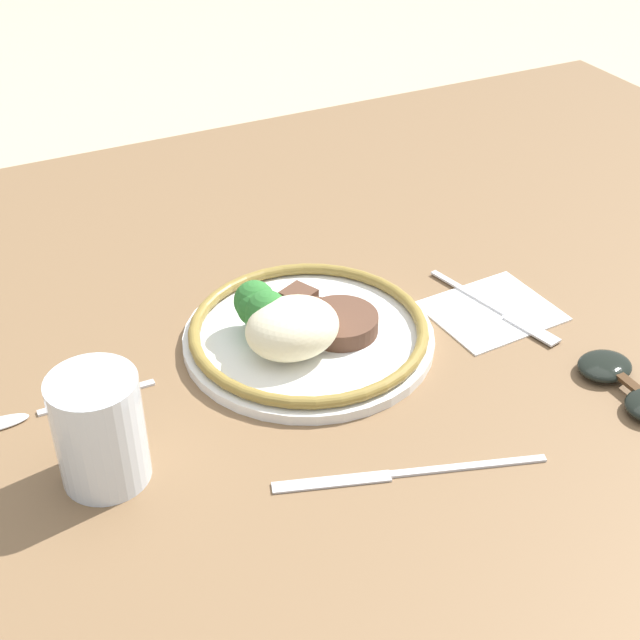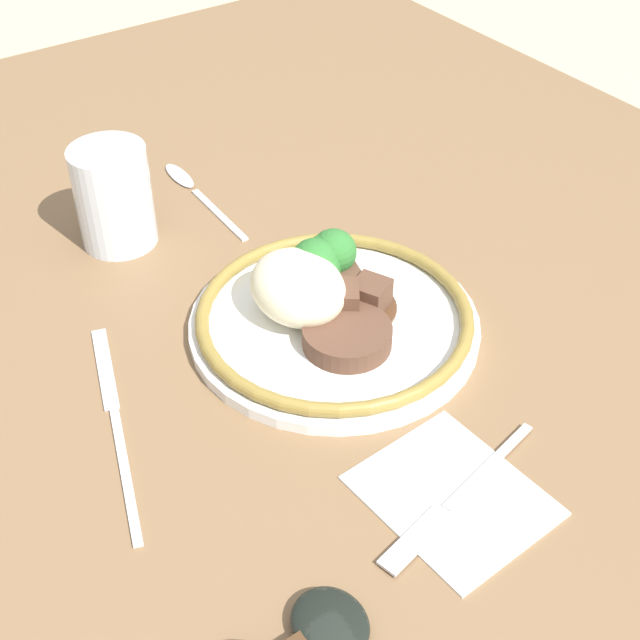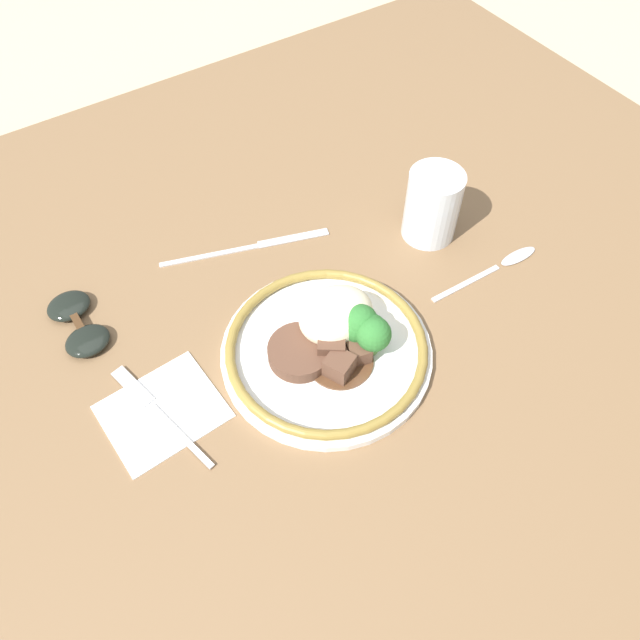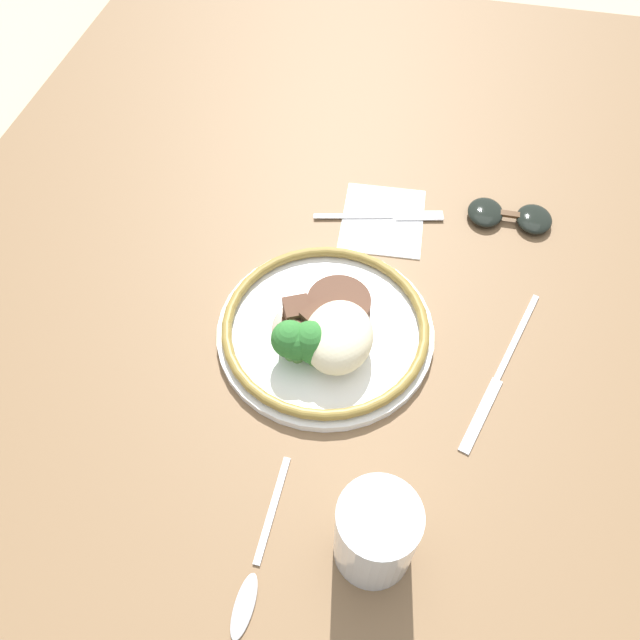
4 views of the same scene
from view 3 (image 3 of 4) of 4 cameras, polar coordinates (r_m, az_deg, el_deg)
name	(u,v)px [view 3 (image 3 of 4)]	position (r m, az deg, el deg)	size (l,w,h in m)	color
ground_plane	(279,363)	(0.78, -3.81, -3.94)	(8.00, 8.00, 0.00)	tan
dining_table	(278,355)	(0.77, -3.88, -3.22)	(1.51, 1.18, 0.04)	brown
napkin	(163,411)	(0.73, -14.19, -8.11)	(0.13, 0.11, 0.00)	white
plate	(333,341)	(0.73, 1.21, -1.91)	(0.25, 0.25, 0.07)	white
juice_glass	(432,208)	(0.85, 10.19, 10.04)	(0.07, 0.07, 0.10)	yellow
fork	(152,406)	(0.73, -15.08, -7.64)	(0.05, 0.17, 0.00)	silver
knife	(253,246)	(0.86, -6.10, 6.74)	(0.22, 0.08, 0.00)	silver
spoon	(506,263)	(0.87, 16.60, 5.04)	(0.17, 0.02, 0.01)	silver
sunglasses	(78,323)	(0.82, -21.25, -0.26)	(0.06, 0.11, 0.02)	black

